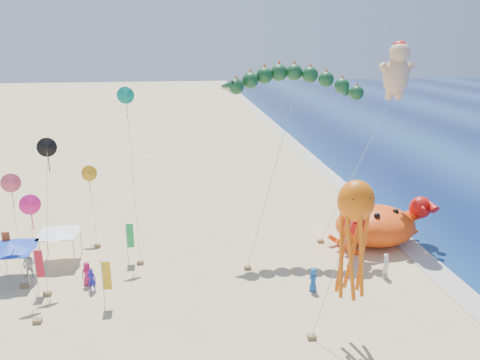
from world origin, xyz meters
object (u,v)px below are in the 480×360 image
at_px(canopy_blue, 10,246).
at_px(cherub_kite, 397,69).
at_px(dragon_kite, 293,86).
at_px(crab_inflatable, 376,224).
at_px(canopy_white, 58,231).
at_px(octopus_kite, 354,230).

bearing_deg(canopy_blue, cherub_kite, 11.00).
distance_m(dragon_kite, canopy_blue, 23.56).
height_order(crab_inflatable, cherub_kite, cherub_kite).
relative_size(dragon_kite, canopy_white, 4.58).
relative_size(dragon_kite, canopy_blue, 4.02).
bearing_deg(crab_inflatable, dragon_kite, 161.66).
height_order(dragon_kite, canopy_blue, dragon_kite).
distance_m(crab_inflatable, octopus_kite, 14.30).
distance_m(cherub_kite, canopy_blue, 32.34).
bearing_deg(octopus_kite, canopy_blue, 155.44).
xyz_separation_m(crab_inflatable, canopy_white, (-24.81, 0.16, 0.73)).
relative_size(crab_inflatable, canopy_white, 2.91).
relative_size(dragon_kite, cherub_kite, 0.87).
bearing_deg(canopy_blue, octopus_kite, -24.56).
distance_m(dragon_kite, canopy_white, 20.88).
height_order(crab_inflatable, dragon_kite, dragon_kite).
relative_size(crab_inflatable, cherub_kite, 0.55).
bearing_deg(dragon_kite, octopus_kite, -89.77).
height_order(crab_inflatable, canopy_white, crab_inflatable).
distance_m(octopus_kite, canopy_white, 22.07).
distance_m(crab_inflatable, cherub_kite, 12.78).
bearing_deg(octopus_kite, canopy_white, 146.80).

